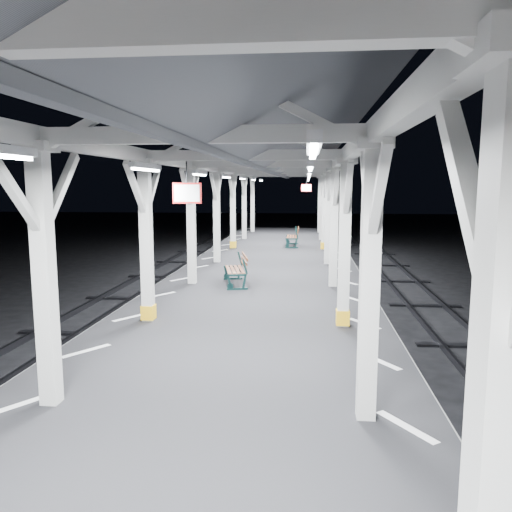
# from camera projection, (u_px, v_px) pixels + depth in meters

# --- Properties ---
(ground) EXTENTS (120.00, 120.00, 0.00)m
(ground) POSITION_uv_depth(u_px,v_px,m) (229.00, 413.00, 8.38)
(ground) COLOR black
(ground) RESTS_ON ground
(platform) EXTENTS (6.00, 50.00, 1.00)m
(platform) POSITION_uv_depth(u_px,v_px,m) (229.00, 385.00, 8.31)
(platform) COLOR black
(platform) RESTS_ON ground
(hazard_stripes_left) EXTENTS (1.00, 48.00, 0.01)m
(hazard_stripes_left) POSITION_uv_depth(u_px,v_px,m) (86.00, 351.00, 8.48)
(hazard_stripes_left) COLOR silver
(hazard_stripes_left) RESTS_ON platform
(hazard_stripes_right) EXTENTS (1.00, 48.00, 0.01)m
(hazard_stripes_right) POSITION_uv_depth(u_px,v_px,m) (379.00, 361.00, 7.99)
(hazard_stripes_right) COLOR silver
(hazard_stripes_right) RESTS_ON platform
(canopy) EXTENTS (5.40, 49.00, 4.65)m
(canopy) POSITION_uv_depth(u_px,v_px,m) (226.00, 135.00, 7.71)
(canopy) COLOR beige
(canopy) RESTS_ON platform
(bench_mid) EXTENTS (0.91, 1.66, 0.85)m
(bench_mid) POSITION_uv_depth(u_px,v_px,m) (238.00, 269.00, 14.11)
(bench_mid) COLOR #102D2C
(bench_mid) RESTS_ON platform
(bench_far) EXTENTS (0.64, 1.63, 0.88)m
(bench_far) POSITION_uv_depth(u_px,v_px,m) (294.00, 236.00, 23.00)
(bench_far) COLOR #102D2C
(bench_far) RESTS_ON platform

